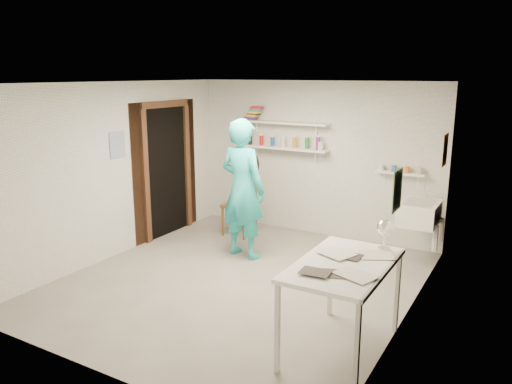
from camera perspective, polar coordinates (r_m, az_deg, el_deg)
The scene contains 27 objects.
floor at distance 6.28m, azimuth -1.85°, elevation -10.19°, with size 4.00×4.50×0.02m, color slate.
ceiling at distance 5.76m, azimuth -2.03°, elevation 12.46°, with size 4.00×4.50×0.02m, color silver.
wall_back at distance 7.88m, azimuth 6.77°, elevation 3.79°, with size 4.00×0.02×2.40m, color silver.
wall_front at distance 4.22m, azimuth -18.36°, elevation -5.30°, with size 4.00×0.02×2.40m, color silver.
wall_left at distance 7.15m, azimuth -15.78°, elevation 2.39°, with size 0.02×4.50×2.40m, color silver.
wall_right at distance 5.16m, azimuth 17.40°, elevation -1.86°, with size 0.02×4.50×2.40m, color silver.
doorway_recess at distance 7.93m, azimuth -10.19°, elevation 2.26°, with size 0.02×0.90×2.00m, color black.
corridor_box at distance 8.39m, azimuth -13.94°, elevation 3.03°, with size 1.40×1.50×2.10m, color brown.
door_lintel at distance 7.78m, azimuth -10.40°, elevation 9.85°, with size 0.06×1.05×0.10m, color brown.
door_jamb_near at distance 7.54m, azimuth -12.51°, elevation 1.59°, with size 0.06×0.10×2.00m, color brown.
door_jamb_far at distance 8.29m, azimuth -7.88°, elevation 2.84°, with size 0.06×0.10×2.00m, color brown.
shelf_lower at distance 7.94m, azimuth 3.10°, elevation 5.04°, with size 1.50×0.22×0.03m, color white.
shelf_upper at distance 7.90m, azimuth 3.14°, elevation 7.92°, with size 1.50×0.22×0.03m, color white.
ledge_shelf at distance 7.39m, azimuth 16.14°, elevation 2.08°, with size 0.70×0.14×0.03m, color white.
poster_left at distance 7.11m, azimuth -15.55°, elevation 5.21°, with size 0.01×0.28×0.36m, color #334C7F.
poster_right_a at distance 6.84m, azimuth 20.81°, elevation 4.52°, with size 0.01×0.34×0.42m, color #995933.
poster_right_b at distance 4.58m, azimuth 15.86°, elevation 0.20°, with size 0.01×0.30×0.38m, color #3F724C.
belfast_sink at distance 6.95m, azimuth 18.16°, elevation -2.32°, with size 0.48×0.60×0.30m, color white.
man at distance 6.82m, azimuth -1.51°, elevation 0.35°, with size 0.70×0.46×1.93m, color #25BBBB.
wall_clock at distance 6.95m, azimuth -0.82°, elevation 3.31°, with size 0.35×0.35×0.04m, color beige.
wooden_chair at distance 7.85m, azimuth -1.91°, elevation -1.52°, with size 0.45×0.43×0.97m, color brown.
work_table at distance 4.72m, azimuth 9.79°, elevation -12.85°, with size 0.78×1.29×0.86m, color white.
desk_lamp at distance 4.89m, azimuth 14.56°, elevation -3.97°, with size 0.16×0.16×0.16m, color white.
spray_cans at distance 7.93m, azimuth 3.11°, elevation 5.76°, with size 1.26×0.06×0.17m.
book_stack at distance 8.14m, azimuth -0.22°, elevation 9.00°, with size 0.32×0.14×0.22m.
ledge_pots at distance 7.38m, azimuth 16.17°, elevation 2.54°, with size 0.48×0.07×0.09m.
papers at distance 4.55m, azimuth 10.02°, elevation -7.81°, with size 0.30×0.22×0.03m.
Camera 1 is at (3.04, -4.89, 2.51)m, focal length 35.00 mm.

